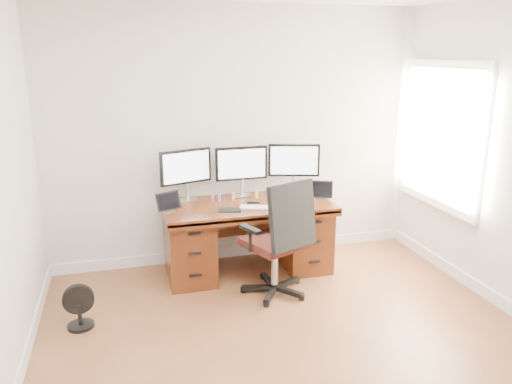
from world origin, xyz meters
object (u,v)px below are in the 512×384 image
object	(u,v)px
keyboard	(255,207)
monitor_center	(241,165)
desk	(247,235)
office_chair	(278,258)
floor_fan	(79,308)

from	to	relation	value
keyboard	monitor_center	bearing A→B (deg)	112.60
desk	office_chair	bearing A→B (deg)	-76.48
monitor_center	keyboard	world-z (taller)	monitor_center
floor_fan	monitor_center	distance (m)	2.10
floor_fan	monitor_center	world-z (taller)	monitor_center
desk	monitor_center	xyz separation A→B (m)	(0.00, 0.24, 0.68)
desk	floor_fan	distance (m)	1.80
desk	floor_fan	bearing A→B (deg)	-156.29
floor_fan	keyboard	bearing A→B (deg)	14.94
office_chair	keyboard	xyz separation A→B (m)	(-0.12, 0.40, 0.39)
monitor_center	office_chair	bearing A→B (deg)	-80.75
desk	keyboard	xyz separation A→B (m)	(0.02, -0.20, 0.36)
office_chair	floor_fan	distance (m)	1.79
floor_fan	monitor_center	size ratio (longest dim) A/B	0.68
office_chair	keyboard	bearing A→B (deg)	84.54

